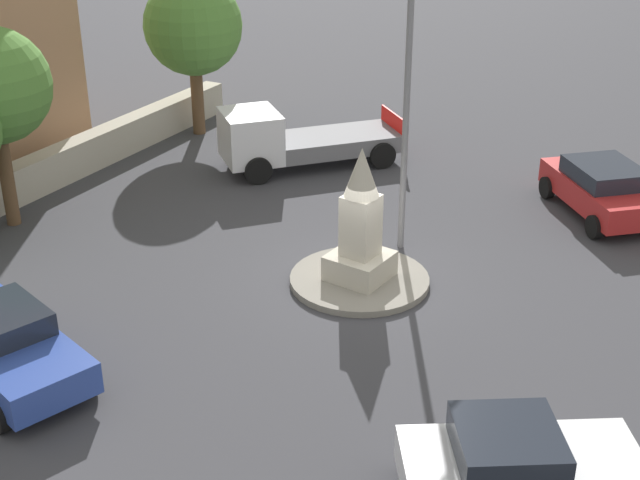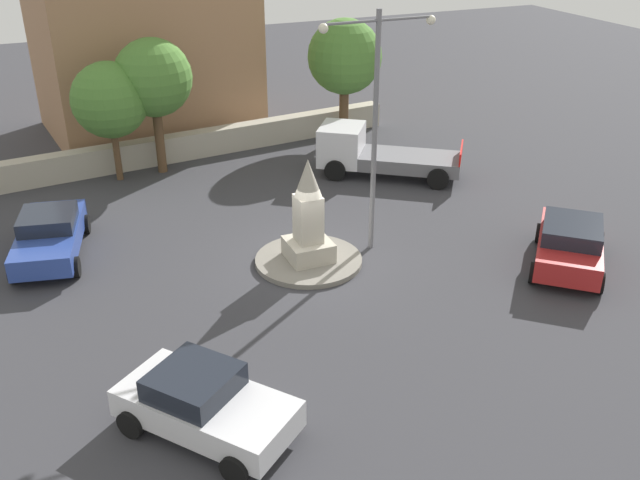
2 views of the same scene
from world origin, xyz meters
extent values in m
plane|color=#38383D|center=(0.00, 0.00, 0.00)|extent=(80.00, 80.00, 0.00)
cylinder|color=gray|center=(0.00, 0.00, 0.08)|extent=(3.34, 3.34, 0.16)
cube|color=#B2AA99|center=(0.00, 0.00, 0.46)|extent=(1.33, 1.33, 0.61)
cube|color=#B2AA99|center=(0.00, 0.00, 1.51)|extent=(0.75, 0.75, 1.49)
cone|color=#B2AA99|center=(0.00, 0.00, 2.84)|extent=(0.82, 0.82, 1.16)
cylinder|color=slate|center=(2.26, 0.18, 3.74)|extent=(0.16, 0.16, 7.48)
cylinder|color=slate|center=(1.41, 0.18, 7.16)|extent=(1.70, 0.08, 0.08)
cylinder|color=slate|center=(3.11, 0.18, 7.16)|extent=(1.70, 0.08, 0.08)
sphere|color=#F2EACC|center=(0.57, 0.18, 7.06)|extent=(0.28, 0.28, 0.28)
sphere|color=#F2EACC|center=(3.96, 0.18, 7.06)|extent=(0.28, 0.28, 0.28)
cube|color=silver|center=(-4.87, -6.19, 0.64)|extent=(3.78, 4.14, 0.64)
cube|color=#1E232D|center=(-5.05, -5.97, 1.22)|extent=(2.31, 2.30, 0.52)
cylinder|color=black|center=(-3.34, -6.70, 0.32)|extent=(0.57, 0.64, 0.64)
cylinder|color=black|center=(-4.76, -7.81, 0.32)|extent=(0.57, 0.64, 0.64)
cylinder|color=black|center=(-4.99, -4.57, 0.32)|extent=(0.57, 0.64, 0.64)
cylinder|color=black|center=(-6.41, -5.68, 0.32)|extent=(0.57, 0.64, 0.64)
cube|color=#B22323|center=(7.27, -3.32, 0.67)|extent=(4.05, 4.20, 0.69)
cube|color=#1E232D|center=(7.25, -3.35, 1.25)|extent=(2.66, 2.68, 0.47)
cylinder|color=black|center=(7.53, -1.66, 0.32)|extent=(0.59, 0.62, 0.64)
cylinder|color=black|center=(8.90, -2.90, 0.32)|extent=(0.59, 0.62, 0.64)
cylinder|color=black|center=(5.65, -3.74, 0.32)|extent=(0.59, 0.62, 0.64)
cylinder|color=black|center=(7.02, -4.98, 0.32)|extent=(0.59, 0.62, 0.64)
cube|color=#2D479E|center=(-7.30, 3.61, 0.65)|extent=(2.66, 4.62, 0.65)
cube|color=#1E232D|center=(-7.27, 3.76, 1.20)|extent=(1.97, 2.06, 0.47)
cylinder|color=black|center=(-6.75, 1.94, 0.32)|extent=(0.35, 0.67, 0.64)
cylinder|color=black|center=(-8.49, 2.31, 0.32)|extent=(0.35, 0.67, 0.64)
cylinder|color=black|center=(-6.11, 4.91, 0.32)|extent=(0.35, 0.67, 0.64)
cylinder|color=black|center=(-7.85, 5.29, 0.32)|extent=(0.35, 0.67, 0.64)
cube|color=silver|center=(4.18, 6.68, 1.19)|extent=(2.48, 2.54, 1.53)
cube|color=slate|center=(6.46, 5.02, 0.68)|extent=(4.33, 3.89, 0.53)
cube|color=red|center=(8.03, 3.88, 1.20)|extent=(1.14, 1.53, 0.50)
cylinder|color=black|center=(3.58, 5.93, 0.42)|extent=(0.84, 0.72, 0.84)
cylinder|color=black|center=(4.71, 7.49, 0.42)|extent=(0.84, 0.72, 0.84)
cylinder|color=black|center=(6.86, 3.55, 0.42)|extent=(0.84, 0.72, 0.84)
cylinder|color=black|center=(7.99, 5.10, 0.42)|extent=(0.84, 0.72, 0.84)
cube|color=#B2AA99|center=(-1.20, 10.77, 0.55)|extent=(19.27, 2.84, 1.10)
cube|color=#A87A56|center=(-1.75, 15.68, 5.59)|extent=(9.86, 7.86, 11.18)
cylinder|color=brown|center=(-2.54, 9.61, 1.41)|extent=(0.37, 0.37, 2.81)
sphere|color=#4C7F33|center=(-2.54, 9.61, 3.88)|extent=(3.04, 3.04, 3.04)
cylinder|color=brown|center=(6.10, 10.58, 1.30)|extent=(0.43, 0.43, 2.60)
sphere|color=#4C7F33|center=(6.10, 10.58, 3.76)|extent=(3.31, 3.31, 3.31)
cylinder|color=brown|center=(-4.30, 9.42, 1.11)|extent=(0.26, 0.26, 2.22)
sphere|color=#4C7F33|center=(-4.30, 9.42, 3.23)|extent=(2.91, 2.91, 2.91)
camera|label=1|loc=(-15.90, -9.95, 10.17)|focal=49.89mm
camera|label=2|loc=(-7.27, -17.92, 10.58)|focal=39.59mm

